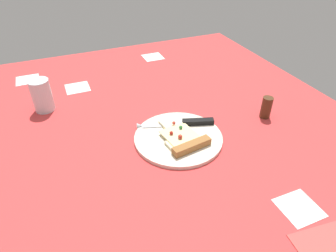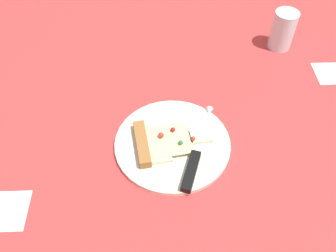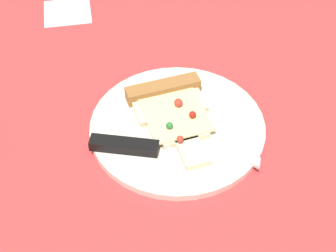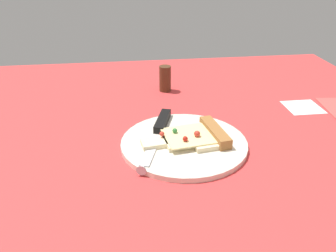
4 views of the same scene
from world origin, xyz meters
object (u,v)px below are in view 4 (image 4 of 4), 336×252
Objects in this scene: pizza_slice at (196,136)px; pepper_shaker at (165,79)px; plate at (184,143)px; knife at (158,131)px.

pepper_shaker reaches higher than pizza_slice.
plate is at bearing 90.05° from pepper_shaker.
pizza_slice reaches higher than plate.
pizza_slice is 2.47× the size of pepper_shaker.
pepper_shaker is at bearing -3.83° from pizza_slice.
pizza_slice reaches higher than knife.
plate is 3.60× the size of pepper_shaker.
pizza_slice is 31.76cm from pepper_shaker.
plate is 32.13cm from pepper_shaker.
pepper_shaker is at bearing -89.95° from plate.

